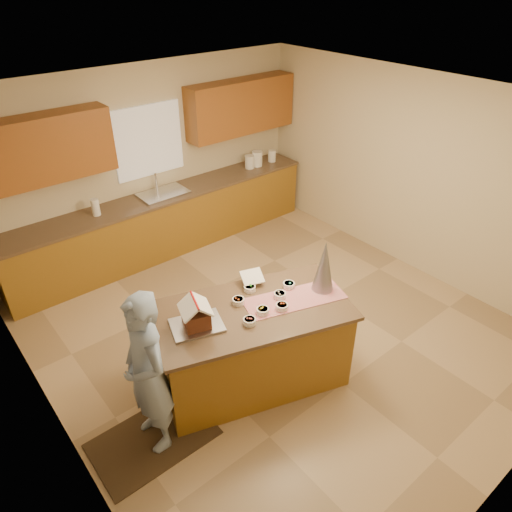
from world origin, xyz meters
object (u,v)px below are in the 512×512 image
at_px(island_base, 252,347).
at_px(tinsel_tree, 324,266).
at_px(gingerbread_house, 196,315).
at_px(boy, 147,375).

height_order(island_base, tinsel_tree, tinsel_tree).
bearing_deg(island_base, gingerbread_house, -174.81).
relative_size(island_base, tinsel_tree, 3.27).
xyz_separation_m(island_base, tinsel_tree, (0.78, -0.20, 0.77)).
bearing_deg(island_base, tinsel_tree, 3.67).
height_order(tinsel_tree, gingerbread_house, tinsel_tree).
distance_m(tinsel_tree, gingerbread_house, 1.37).
bearing_deg(island_base, boy, -161.31).
relative_size(island_base, boy, 1.13).
height_order(island_base, boy, boy).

